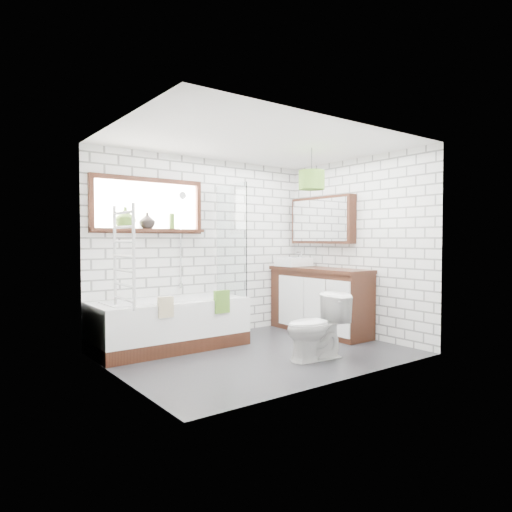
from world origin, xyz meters
TOP-DOWN VIEW (x-y plane):
  - floor at (0.00, 0.00)m, footprint 3.40×2.60m
  - ceiling at (0.00, 0.00)m, footprint 3.40×2.60m
  - wall_back at (0.00, 1.30)m, footprint 3.40×0.01m
  - wall_front at (0.00, -1.30)m, footprint 3.40×0.01m
  - wall_left at (-1.70, 0.00)m, footprint 0.01×2.60m
  - wall_right at (1.70, 0.00)m, footprint 0.01×2.60m
  - window at (-0.85, 1.26)m, footprint 1.52×0.16m
  - towel_radiator at (-1.66, 0.00)m, footprint 0.06×0.52m
  - mirror_cabinet at (1.62, 0.60)m, footprint 0.16×1.20m
  - shower_riser at (-0.40, 1.26)m, footprint 0.02×0.02m
  - bathtub at (-0.75, 0.88)m, footprint 1.88×0.83m
  - shower_screen at (0.17, 0.88)m, footprint 0.02×0.72m
  - towel_green at (-0.24, 0.47)m, footprint 0.21×0.06m
  - towel_beige at (-1.00, 0.47)m, footprint 0.18×0.05m
  - vanity at (1.43, 0.46)m, footprint 0.54×1.67m
  - basin at (1.37, 0.96)m, footprint 0.45×0.40m
  - tap at (1.53, 0.96)m, footprint 0.04×0.04m
  - toilet at (0.35, -0.59)m, footprint 0.49×0.77m
  - vase_olive at (-1.17, 1.23)m, footprint 0.33×0.33m
  - vase_dark at (-0.89, 1.23)m, footprint 0.25×0.25m
  - bottle at (-0.54, 1.23)m, footprint 0.07×0.07m
  - pendant at (0.69, -0.14)m, footprint 0.32×0.32m

SIDE VIEW (x-z plane):
  - floor at x=0.00m, z-range -0.01..0.00m
  - bathtub at x=-0.75m, z-range 0.00..0.61m
  - toilet at x=0.35m, z-range 0.00..0.74m
  - vanity at x=1.43m, z-range 0.00..0.95m
  - towel_green at x=-0.24m, z-range 0.45..0.73m
  - towel_beige at x=-1.00m, z-range 0.47..0.71m
  - basin at x=1.37m, z-range 0.95..1.09m
  - tap at x=1.53m, z-range 1.00..1.17m
  - towel_radiator at x=-1.66m, z-range 0.70..1.70m
  - wall_back at x=0.00m, z-range 0.00..2.50m
  - wall_front at x=0.00m, z-range 0.00..2.50m
  - wall_left at x=-1.70m, z-range 0.00..2.50m
  - wall_right at x=1.70m, z-range 0.00..2.50m
  - shower_riser at x=-0.40m, z-range 0.70..2.00m
  - shower_screen at x=0.17m, z-range 0.61..2.11m
  - bottle at x=-0.54m, z-range 1.48..1.69m
  - vase_dark at x=-0.89m, z-range 1.48..1.69m
  - vase_olive at x=-1.17m, z-range 1.48..1.74m
  - mirror_cabinet at x=1.62m, z-range 1.30..2.00m
  - window at x=-0.85m, z-range 1.46..2.14m
  - pendant at x=0.69m, z-range 1.98..2.22m
  - ceiling at x=0.00m, z-range 2.50..2.51m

